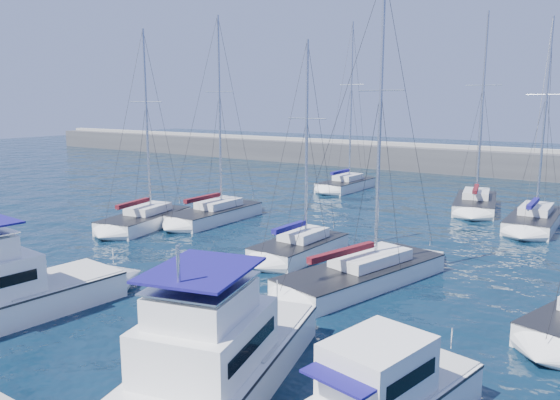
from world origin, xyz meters
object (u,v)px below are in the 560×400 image
Objects in this scene: motor_yacht_stbd_inner at (217,357)px; sailboat_mid_d at (363,274)px; motor_yacht_stbd_outer at (387,397)px; sailboat_back_a at (346,184)px; sailboat_mid_b at (215,214)px; sailboat_back_c at (534,220)px; sailboat_back_b at (475,203)px; sailboat_mid_a at (145,220)px; sailboat_mid_c at (300,248)px.

motor_yacht_stbd_inner is 0.64× the size of sailboat_mid_d.
motor_yacht_stbd_outer is 41.48m from sailboat_back_a.
sailboat_back_c is at bearing 28.94° from sailboat_mid_b.
sailboat_back_b reaches higher than motor_yacht_stbd_outer.
sailboat_mid_a is 18.72m from sailboat_mid_d.
sailboat_mid_d is at bearing -106.07° from sailboat_back_c.
sailboat_mid_b is 18.67m from sailboat_back_a.
sailboat_back_a is (-19.86, 36.41, -0.38)m from motor_yacht_stbd_outer.
sailboat_mid_a is 28.19m from sailboat_back_c.
sailboat_mid_d is 22.57m from sailboat_back_b.
motor_yacht_stbd_inner is at bearing -157.06° from motor_yacht_stbd_outer.
sailboat_mid_c is 0.84× the size of sailboat_mid_d.
sailboat_back_a reaches higher than motor_yacht_stbd_inner.
motor_yacht_stbd_outer is 17.21m from sailboat_mid_c.
sailboat_mid_a is 1.12× the size of sailboat_mid_c.
motor_yacht_stbd_inner is at bearing -100.16° from sailboat_back_b.
sailboat_mid_c reaches higher than motor_yacht_stbd_inner.
sailboat_back_c is at bearing 23.49° from sailboat_mid_a.
sailboat_mid_d reaches higher than sailboat_back_c.
sailboat_mid_c reaches higher than motor_yacht_stbd_outer.
sailboat_mid_c is 24.82m from sailboat_back_a.
sailboat_mid_d is at bearing 129.92° from motor_yacht_stbd_outer.
sailboat_back_c reaches higher than motor_yacht_stbd_outer.
sailboat_back_a is (-14.07, 25.63, 0.05)m from sailboat_mid_d.
sailboat_mid_a is 23.45m from sailboat_back_a.
sailboat_back_b is 6.77m from sailboat_back_c.
sailboat_mid_b is at bearing -146.28° from sailboat_back_b.
sailboat_mid_c is (-5.79, 14.26, -0.61)m from motor_yacht_stbd_inner.
sailboat_back_c reaches higher than motor_yacht_stbd_inner.
sailboat_mid_d is 18.93m from sailboat_back_c.
sailboat_mid_b is 1.02× the size of sailboat_back_c.
motor_yacht_stbd_inner is at bearing -47.39° from sailboat_mid_a.
motor_yacht_stbd_outer is at bearing -47.08° from sailboat_mid_d.
motor_yacht_stbd_outer is 0.42× the size of sailboat_mid_d.
sailboat_mid_a is at bearing -99.07° from sailboat_back_a.
sailboat_mid_a is 0.94× the size of sailboat_back_c.
sailboat_mid_a is at bearing 162.83° from motor_yacht_stbd_outer.
sailboat_mid_b reaches higher than sailboat_mid_d.
sailboat_back_a is at bearing 157.76° from sailboat_back_c.
sailboat_back_a reaches higher than sailboat_mid_c.
sailboat_back_a reaches higher than sailboat_mid_d.
sailboat_back_a is at bearing 97.29° from motor_yacht_stbd_inner.
sailboat_back_a is at bearing 113.57° from sailboat_mid_c.
motor_yacht_stbd_outer is at bearing -89.30° from sailboat_back_c.
sailboat_mid_c is 0.84× the size of sailboat_back_c.
sailboat_back_b reaches higher than sailboat_mid_b.
sailboat_mid_b is 17.18m from sailboat_mid_d.
sailboat_mid_b is at bearing -152.39° from sailboat_back_c.
sailboat_mid_c is at bearing -67.22° from sailboat_back_a.
sailboat_mid_d reaches higher than motor_yacht_stbd_outer.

